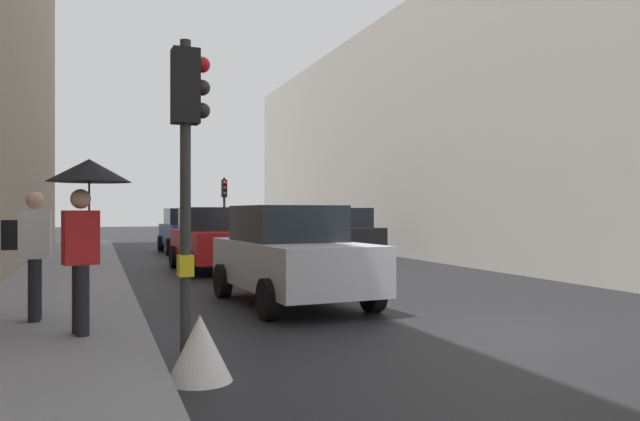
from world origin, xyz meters
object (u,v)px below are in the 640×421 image
object	(u,v)px
car_white_compact	(238,225)
pedestrian_with_umbrella	(87,196)
pedestrian_with_black_backpack	(31,248)
car_silver_hatchback	(290,255)
warning_sign_triangle	(200,348)
car_dark_suv	(338,234)
traffic_light_far_median	(224,199)
car_blue_van	(188,231)
car_red_sedan	(214,239)
traffic_light_near_left	(188,139)

from	to	relation	value
car_white_compact	pedestrian_with_umbrella	xyz separation A→B (m)	(-7.52, -25.94, 0.96)
car_white_compact	pedestrian_with_black_backpack	world-z (taller)	pedestrian_with_black_backpack
car_silver_hatchback	warning_sign_triangle	bearing A→B (deg)	-117.25
car_dark_suv	warning_sign_triangle	bearing A→B (deg)	-116.79
warning_sign_triangle	pedestrian_with_black_backpack	bearing A→B (deg)	119.22
traffic_light_far_median	car_blue_van	size ratio (longest dim) A/B	0.77
car_red_sedan	warning_sign_triangle	distance (m)	11.27
car_silver_hatchback	pedestrian_with_umbrella	bearing A→B (deg)	-143.58
car_blue_van	traffic_light_near_left	bearing A→B (deg)	-97.81
car_blue_van	car_dark_suv	xyz separation A→B (m)	(4.37, -5.21, 0.00)
car_white_compact	car_dark_suv	xyz separation A→B (m)	(0.36, -14.44, 0.00)
car_blue_van	car_silver_hatchback	xyz separation A→B (m)	(-0.13, -14.21, 0.00)
traffic_light_near_left	car_white_compact	xyz separation A→B (m)	(6.44, 26.97, -1.59)
traffic_light_far_median	car_dark_suv	bearing A→B (deg)	-77.72
traffic_light_near_left	car_blue_van	size ratio (longest dim) A/B	0.84
pedestrian_with_black_backpack	car_red_sedan	bearing A→B (deg)	63.54
car_white_compact	warning_sign_triangle	distance (m)	28.67
traffic_light_near_left	pedestrian_with_umbrella	bearing A→B (deg)	136.09
traffic_light_far_median	traffic_light_near_left	distance (m)	22.55
traffic_light_far_median	car_red_sedan	size ratio (longest dim) A/B	0.76
car_silver_hatchback	pedestrian_with_umbrella	distance (m)	4.31
traffic_light_far_median	pedestrian_with_umbrella	world-z (taller)	traffic_light_far_median
car_blue_van	car_white_compact	bearing A→B (deg)	66.52
pedestrian_with_black_backpack	warning_sign_triangle	size ratio (longest dim) A/B	2.72
car_white_compact	car_silver_hatchback	world-z (taller)	same
traffic_light_near_left	pedestrian_with_umbrella	size ratio (longest dim) A/B	1.67
warning_sign_triangle	car_white_compact	bearing A→B (deg)	76.99
car_blue_van	warning_sign_triangle	size ratio (longest dim) A/B	6.52
traffic_light_near_left	car_dark_suv	distance (m)	14.35
car_blue_van	car_silver_hatchback	distance (m)	14.21
car_red_sedan	car_blue_van	bearing A→B (deg)	87.56
traffic_light_near_left	car_blue_van	bearing A→B (deg)	82.19
car_silver_hatchback	warning_sign_triangle	world-z (taller)	car_silver_hatchback
car_white_compact	car_silver_hatchback	bearing A→B (deg)	-100.02
traffic_light_far_median	pedestrian_with_black_backpack	distance (m)	20.88
traffic_light_near_left	warning_sign_triangle	xyz separation A→B (m)	(-0.01, -0.96, -2.15)
traffic_light_far_median	warning_sign_triangle	xyz separation A→B (m)	(-4.74, -23.01, -1.91)
pedestrian_with_black_backpack	warning_sign_triangle	bearing A→B (deg)	-60.78
traffic_light_far_median	warning_sign_triangle	distance (m)	23.57
car_blue_van	car_red_sedan	world-z (taller)	same
pedestrian_with_umbrella	car_blue_van	bearing A→B (deg)	78.13
traffic_light_far_median	car_blue_van	world-z (taller)	traffic_light_far_median
car_white_compact	warning_sign_triangle	bearing A→B (deg)	-103.01
traffic_light_near_left	pedestrian_with_umbrella	xyz separation A→B (m)	(-1.08, 1.04, -0.63)
car_blue_van	car_dark_suv	size ratio (longest dim) A/B	1.00
pedestrian_with_umbrella	traffic_light_far_median	bearing A→B (deg)	74.55
traffic_light_far_median	car_red_sedan	bearing A→B (deg)	-102.38
car_red_sedan	pedestrian_with_umbrella	xyz separation A→B (m)	(-3.18, -9.06, 0.96)
car_silver_hatchback	traffic_light_near_left	bearing A→B (deg)	-123.09
pedestrian_with_black_backpack	car_blue_van	bearing A→B (deg)	74.71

